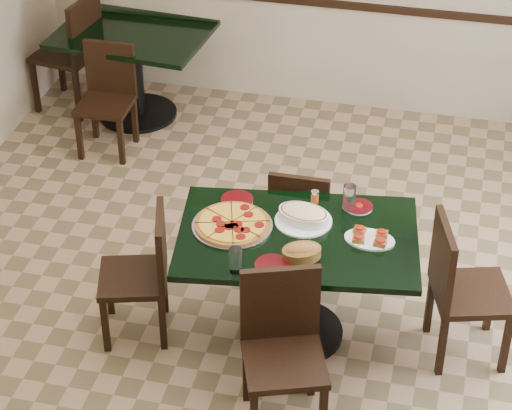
% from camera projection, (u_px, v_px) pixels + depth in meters
% --- Properties ---
extents(floor, '(5.50, 5.50, 0.00)m').
position_uv_depth(floor, '(268.00, 310.00, 6.28)').
color(floor, '#8F7052').
rests_on(floor, ground).
extents(room_shell, '(5.50, 5.50, 5.50)m').
position_uv_depth(room_shell, '(471.00, 41.00, 6.79)').
color(room_shell, white).
rests_on(room_shell, floor).
extents(main_table, '(1.48, 1.07, 0.75)m').
position_uv_depth(main_table, '(297.00, 260.00, 5.78)').
color(main_table, black).
rests_on(main_table, floor).
extents(back_table, '(1.25, 0.96, 0.75)m').
position_uv_depth(back_table, '(134.00, 58.00, 8.02)').
color(back_table, black).
rests_on(back_table, floor).
extents(chair_far, '(0.38, 0.38, 0.82)m').
position_uv_depth(chair_far, '(301.00, 217.00, 6.33)').
color(chair_far, black).
rests_on(chair_far, floor).
extents(chair_near, '(0.55, 0.55, 0.92)m').
position_uv_depth(chair_near, '(282.00, 341.00, 5.30)').
color(chair_near, black).
rests_on(chair_near, floor).
extents(chair_right, '(0.53, 0.53, 0.92)m').
position_uv_depth(chair_right, '(458.00, 284.00, 5.68)').
color(chair_right, black).
rests_on(chair_right, floor).
extents(chair_left, '(0.49, 0.49, 0.85)m').
position_uv_depth(chair_left, '(145.00, 269.00, 5.87)').
color(chair_left, black).
rests_on(chair_left, floor).
extents(back_chair_near, '(0.40, 0.40, 0.85)m').
position_uv_depth(back_chair_near, '(108.00, 92.00, 7.65)').
color(back_chair_near, black).
rests_on(back_chair_near, floor).
extents(back_chair_left, '(0.53, 0.53, 0.99)m').
position_uv_depth(back_chair_left, '(75.00, 47.00, 8.10)').
color(back_chair_left, black).
rests_on(back_chair_left, floor).
extents(pepperoni_pizza, '(0.47, 0.47, 0.04)m').
position_uv_depth(pepperoni_pizza, '(232.00, 224.00, 5.73)').
color(pepperoni_pizza, silver).
rests_on(pepperoni_pizza, main_table).
extents(lasagna_casserole, '(0.33, 0.33, 0.09)m').
position_uv_depth(lasagna_casserole, '(304.00, 215.00, 5.76)').
color(lasagna_casserole, silver).
rests_on(lasagna_casserole, main_table).
extents(bread_basket, '(0.27, 0.24, 0.09)m').
position_uv_depth(bread_basket, '(301.00, 252.00, 5.48)').
color(bread_basket, brown).
rests_on(bread_basket, main_table).
extents(bruschetta_platter, '(0.31, 0.22, 0.05)m').
position_uv_depth(bruschetta_platter, '(370.00, 237.00, 5.62)').
color(bruschetta_platter, silver).
rests_on(bruschetta_platter, main_table).
extents(side_plate_near, '(0.20, 0.20, 0.02)m').
position_uv_depth(side_plate_near, '(272.00, 266.00, 5.43)').
color(side_plate_near, silver).
rests_on(side_plate_near, main_table).
extents(side_plate_far_r, '(0.17, 0.17, 0.03)m').
position_uv_depth(side_plate_far_r, '(359.00, 206.00, 5.89)').
color(side_plate_far_r, silver).
rests_on(side_plate_far_r, main_table).
extents(side_plate_far_l, '(0.20, 0.20, 0.02)m').
position_uv_depth(side_plate_far_l, '(237.00, 200.00, 5.95)').
color(side_plate_far_l, silver).
rests_on(side_plate_far_l, main_table).
extents(napkin_setting, '(0.20, 0.20, 0.01)m').
position_uv_depth(napkin_setting, '(271.00, 270.00, 5.41)').
color(napkin_setting, white).
rests_on(napkin_setting, main_table).
extents(water_glass_a, '(0.08, 0.08, 0.16)m').
position_uv_depth(water_glass_a, '(349.00, 197.00, 5.84)').
color(water_glass_a, silver).
rests_on(water_glass_a, main_table).
extents(water_glass_b, '(0.07, 0.07, 0.15)m').
position_uv_depth(water_glass_b, '(236.00, 260.00, 5.36)').
color(water_glass_b, silver).
rests_on(water_glass_b, main_table).
extents(pepper_shaker, '(0.05, 0.05, 0.08)m').
position_uv_depth(pepper_shaker, '(315.00, 197.00, 5.92)').
color(pepper_shaker, '#B84013').
rests_on(pepper_shaker, main_table).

